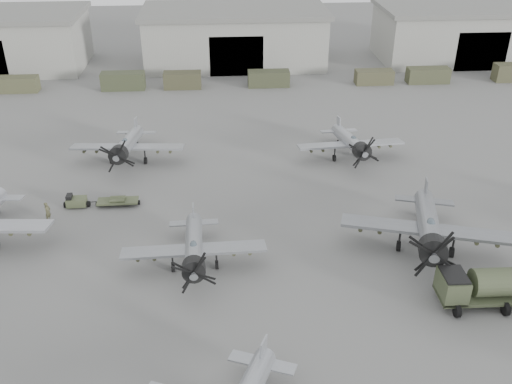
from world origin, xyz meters
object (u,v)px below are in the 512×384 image
(tug_trailer, at_px, (92,201))
(aircraft_far_0, at_px, (127,145))
(aircraft_mid_2, at_px, (429,228))
(ground_crew, at_px, (48,212))
(aircraft_far_1, at_px, (352,143))
(fuel_tanker, at_px, (491,285))
(aircraft_mid_1, at_px, (194,249))

(tug_trailer, bearing_deg, aircraft_far_0, 74.98)
(aircraft_mid_2, xyz_separation_m, ground_crew, (-31.79, 7.24, -1.59))
(aircraft_far_0, relative_size, aircraft_far_1, 1.04)
(fuel_tanker, bearing_deg, aircraft_far_0, 140.30)
(aircraft_far_1, bearing_deg, ground_crew, -165.11)
(aircraft_far_1, bearing_deg, aircraft_mid_1, -135.72)
(aircraft_mid_2, bearing_deg, tug_trailer, 177.34)
(aircraft_mid_1, bearing_deg, aircraft_mid_2, 0.91)
(aircraft_far_0, height_order, tug_trailer, aircraft_far_0)
(aircraft_far_0, height_order, aircraft_far_1, aircraft_far_0)
(aircraft_mid_2, height_order, aircraft_far_1, aircraft_mid_2)
(aircraft_mid_1, distance_m, ground_crew, 15.55)
(aircraft_mid_1, bearing_deg, aircraft_far_0, 109.54)
(tug_trailer, distance_m, ground_crew, 4.17)
(aircraft_far_0, bearing_deg, aircraft_mid_2, -30.84)
(aircraft_mid_1, height_order, aircraft_far_0, aircraft_far_0)
(aircraft_far_0, relative_size, fuel_tanker, 1.57)
(fuel_tanker, xyz_separation_m, ground_crew, (-34.30, 13.49, -0.74))
(aircraft_far_0, distance_m, tug_trailer, 9.14)
(aircraft_mid_1, distance_m, aircraft_far_0, 20.69)
(aircraft_mid_2, distance_m, fuel_tanker, 6.79)
(ground_crew, bearing_deg, aircraft_mid_2, -85.27)
(aircraft_far_1, relative_size, tug_trailer, 1.76)
(fuel_tanker, height_order, ground_crew, fuel_tanker)
(aircraft_mid_1, distance_m, aircraft_far_1, 24.62)
(aircraft_far_1, distance_m, fuel_tanker, 24.34)
(aircraft_far_0, bearing_deg, tug_trailer, -100.11)
(fuel_tanker, bearing_deg, ground_crew, 159.41)
(aircraft_mid_1, bearing_deg, tug_trailer, 130.94)
(aircraft_far_0, distance_m, ground_crew, 12.48)
(fuel_tanker, xyz_separation_m, tug_trailer, (-30.90, 15.86, -1.18))
(aircraft_mid_2, bearing_deg, aircraft_mid_1, -161.10)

